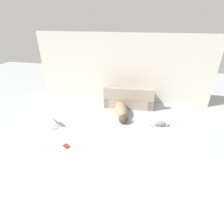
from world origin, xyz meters
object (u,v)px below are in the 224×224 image
(couch, at_px, (129,100))
(book_red, at_px, (67,146))
(cat, at_px, (161,124))
(dog, at_px, (121,111))
(laptop_open, at_px, (55,124))

(couch, distance_m, book_red, 3.18)
(cat, height_order, book_red, cat)
(dog, xyz_separation_m, book_red, (-1.17, -2.04, -0.18))
(laptop_open, bearing_deg, book_red, -12.91)
(laptop_open, bearing_deg, cat, 46.63)
(couch, distance_m, dog, 0.86)
(couch, relative_size, cat, 3.28)
(cat, relative_size, book_red, 2.60)
(cat, xyz_separation_m, laptop_open, (-3.36, -0.74, -0.00))
(dog, distance_m, laptop_open, 2.31)
(cat, bearing_deg, laptop_open, -179.32)
(couch, bearing_deg, dog, 76.37)
(couch, xyz_separation_m, laptop_open, (-2.14, -2.01, -0.18))
(laptop_open, xyz_separation_m, book_red, (0.81, -0.88, -0.07))
(dog, bearing_deg, laptop_open, -76.77)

